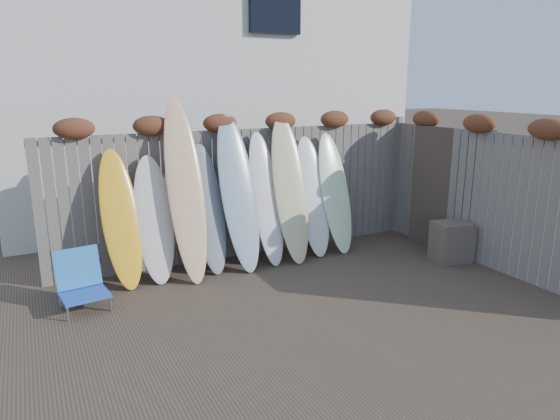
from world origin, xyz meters
name	(u,v)px	position (x,y,z in m)	size (l,w,h in m)	color
ground	(325,313)	(0.00, 0.00, 0.00)	(80.00, 80.00, 0.00)	#493A2D
back_fence	(249,182)	(0.06, 2.39, 1.18)	(6.05, 0.28, 2.24)	slate
right_fence	(493,192)	(2.99, 0.25, 1.14)	(0.28, 4.40, 2.24)	slate
house	(192,59)	(0.50, 6.50, 3.20)	(8.50, 5.50, 6.33)	silver
beach_chair	(81,281)	(-2.56, 1.51, 0.33)	(0.60, 0.63, 0.71)	blue
wooden_crate	(451,242)	(2.70, 0.69, 0.30)	(0.52, 0.43, 0.61)	#6C5E51
lattice_panel	(450,191)	(3.01, 1.11, 1.00)	(0.06, 1.33, 2.00)	#4A3F2D
surfboard_0	(121,219)	(-1.96, 2.01, 0.92)	(0.50, 0.07, 1.91)	yellow
surfboard_1	(154,220)	(-1.53, 2.00, 0.86)	(0.52, 0.07, 1.79)	silver
surfboard_2	(186,190)	(-1.09, 1.91, 1.25)	(0.50, 0.07, 2.60)	#FDD482
surfboard_3	(208,209)	(-0.74, 2.01, 0.92)	(0.47, 0.07, 1.91)	gray
surfboard_4	(238,193)	(-0.30, 1.94, 1.12)	(0.55, 0.07, 2.34)	#84A0B8
surfboard_5	(266,199)	(0.16, 1.97, 0.99)	(0.47, 0.07, 2.05)	silver
surfboard_6	(290,189)	(0.54, 1.92, 1.10)	(0.53, 0.07, 2.29)	beige
surfboard_7	(313,196)	(0.99, 2.00, 0.93)	(0.53, 0.07, 1.94)	white
surfboard_8	(335,193)	(1.39, 1.97, 0.95)	(0.53, 0.07, 1.98)	#D8F9CB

